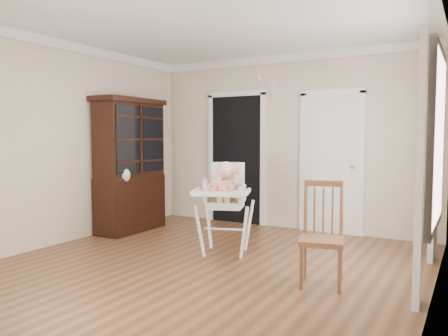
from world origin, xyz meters
The scene contains 16 objects.
floor centered at (0.00, 0.00, 0.00)m, with size 5.00×5.00×0.00m, color #55311D.
ceiling centered at (0.00, 0.00, 2.70)m, with size 5.00×5.00×0.00m, color white.
wall_back centered at (0.00, 2.50, 1.35)m, with size 4.50×4.50×0.00m, color beige.
wall_left centered at (-2.25, 0.00, 1.35)m, with size 5.00×5.00×0.00m, color beige.
wall_right centered at (2.25, 0.00, 1.35)m, with size 5.00×5.00×0.00m, color beige.
crown_molding centered at (0.00, 0.00, 2.64)m, with size 4.50×5.00×0.12m, color white, non-canonical shape.
doorway centered at (-0.90, 2.48, 1.11)m, with size 1.06×0.05×2.22m.
closet_door centered at (0.70, 2.48, 1.02)m, with size 0.96×0.09×2.13m.
window_right centered at (2.18, 0.80, 1.29)m, with size 0.13×1.84×2.30m.
high_chair centered at (-0.09, 0.69, 0.70)m, with size 0.87×0.97×1.14m.
baby centered at (-0.10, 0.71, 0.87)m, with size 0.37×0.28×0.51m.
cake centered at (-0.02, 0.42, 0.85)m, with size 0.25×0.25×0.11m.
sippy_cup centered at (-0.28, 0.52, 0.86)m, with size 0.07×0.07×0.17m.
china_cabinet centered at (-1.99, 1.10, 1.01)m, with size 0.53×1.19×2.01m.
dining_chair centered at (1.29, 0.15, 0.47)m, with size 0.49×0.49×1.00m.
streamer centered at (0.12, 1.21, 2.17)m, with size 0.03×0.50×0.02m, color pink, non-canonical shape.
Camera 1 is at (2.53, -3.91, 1.42)m, focal length 35.00 mm.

